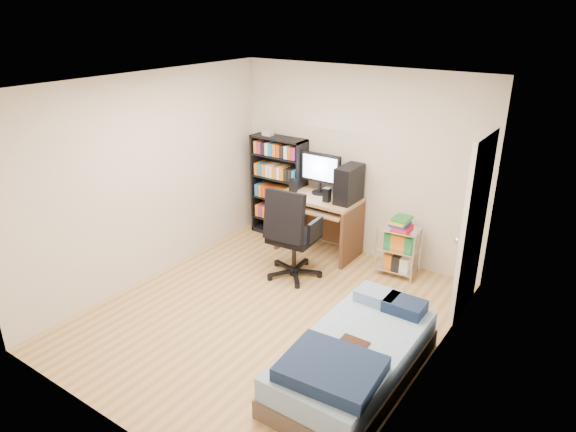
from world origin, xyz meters
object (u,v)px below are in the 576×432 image
Objects in this scene: office_chair at (292,249)px; bed at (354,359)px; computer_desk at (328,202)px; media_shelf at (279,186)px.

bed is at bearing -44.84° from office_chair.
computer_desk reaches higher than office_chair.
office_chair is at bearing 140.21° from bed.
media_shelf is 1.12× the size of computer_desk.
computer_desk is 0.75× the size of bed.
computer_desk is 2.69m from bed.
media_shelf is 0.84× the size of bed.
media_shelf is 1.38m from office_chair.
bed is (1.55, -2.14, -0.51)m from computer_desk.
bed is (2.44, -2.26, -0.53)m from media_shelf.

